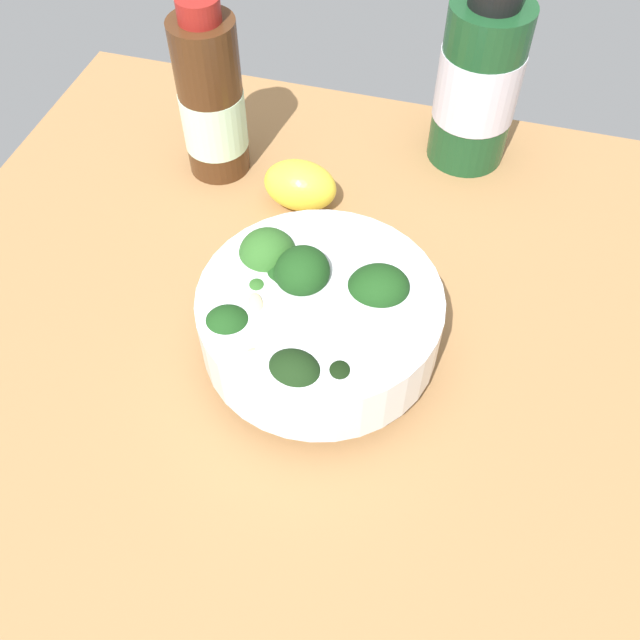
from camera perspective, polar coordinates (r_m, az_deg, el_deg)
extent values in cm
cube|color=#996D42|center=(56.81, -1.42, -4.30)|extent=(69.82, 69.82, 4.51)
cylinder|color=white|center=(54.55, 0.00, -2.03)|extent=(9.84, 9.84, 1.68)
cylinder|color=white|center=(51.85, 0.00, 0.14)|extent=(17.89, 17.89, 5.05)
cylinder|color=silver|center=(50.19, 0.00, 1.63)|extent=(14.87, 14.87, 0.80)
cylinder|color=#3C7A32|center=(52.53, -5.01, 1.32)|extent=(1.36, 1.22, 1.31)
ellipsoid|color=#2D6023|center=(51.53, -5.11, 2.22)|extent=(3.11, 3.07, 2.40)
cylinder|color=#3C7A32|center=(48.38, -2.12, -5.51)|extent=(1.84, 1.98, 1.67)
ellipsoid|color=black|center=(47.00, -2.18, -4.44)|extent=(5.36, 5.06, 4.90)
cylinder|color=#4A8F3C|center=(52.32, -1.41, 2.72)|extent=(2.18, 1.95, 1.73)
ellipsoid|color=#194216|center=(51.01, -1.45, 3.98)|extent=(5.84, 6.01, 4.86)
cylinder|color=#4A8F3C|center=(54.72, -4.14, 3.93)|extent=(2.30, 2.38, 1.82)
ellipsoid|color=#2D6023|center=(53.28, -4.26, 5.33)|extent=(4.95, 5.40, 4.71)
cylinder|color=#3C7A32|center=(48.63, 1.54, -5.91)|extent=(1.68, 1.60, 1.74)
ellipsoid|color=black|center=(47.23, 1.58, -4.86)|extent=(4.41, 4.03, 4.20)
cylinder|color=#3C7A32|center=(52.05, 4.22, 1.00)|extent=(1.51, 1.47, 1.70)
ellipsoid|color=#194216|center=(50.86, 4.32, 2.08)|extent=(3.87, 3.67, 2.82)
cylinder|color=#589D47|center=(52.45, 4.59, 1.18)|extent=(2.46, 2.28, 2.15)
ellipsoid|color=#194216|center=(50.87, 4.74, 2.62)|extent=(5.92, 5.29, 5.50)
cylinder|color=#2F662B|center=(52.51, -2.05, 2.89)|extent=(1.66, 1.65, 1.50)
ellipsoid|color=#194216|center=(51.37, -2.10, 3.99)|extent=(4.62, 4.49, 4.02)
cylinder|color=#3C7A32|center=(53.32, -2.97, 2.27)|extent=(1.35, 1.30, 1.40)
ellipsoid|color=#194216|center=(52.18, -3.04, 3.32)|extent=(3.84, 3.22, 3.55)
cylinder|color=#4A8F3C|center=(50.99, -7.23, -1.62)|extent=(1.96, 1.82, 1.31)
ellipsoid|color=#194216|center=(49.71, -7.41, -0.52)|extent=(4.76, 5.05, 4.45)
ellipsoid|color=#DBBC84|center=(49.56, -5.24, 1.31)|extent=(1.74, 2.08, 0.78)
ellipsoid|color=#DBBC84|center=(51.93, -3.12, 4.12)|extent=(1.59, 2.07, 1.25)
ellipsoid|color=#DBBC84|center=(47.84, -5.33, -2.11)|extent=(1.57, 1.93, 1.19)
ellipsoid|color=yellow|center=(64.88, -1.63, 10.90)|extent=(7.04, 5.08, 4.52)
cylinder|color=#194723|center=(68.84, 12.70, 18.07)|extent=(7.44, 7.44, 15.38)
cylinder|color=silver|center=(68.69, 12.74, 18.26)|extent=(7.59, 7.59, 6.61)
cylinder|color=#472814|center=(66.64, -8.84, 17.28)|extent=(5.82, 5.82, 15.01)
cylinder|color=maroon|center=(62.24, -9.88, 23.67)|extent=(3.64, 3.64, 1.96)
cylinder|color=silver|center=(67.82, -8.62, 15.87)|extent=(5.94, 5.94, 5.55)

